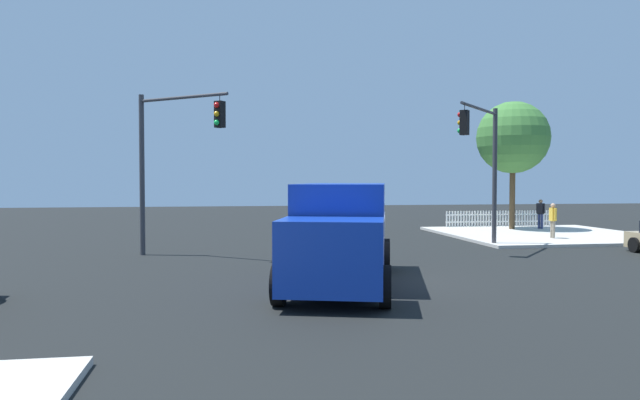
{
  "coord_description": "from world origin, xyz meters",
  "views": [
    {
      "loc": [
        4.73,
        16.54,
        2.95
      ],
      "look_at": [
        2.05,
        0.11,
        2.38
      ],
      "focal_mm": 32.82,
      "sensor_mm": 36.0,
      "label": 1
    }
  ],
  "objects_px": {
    "pedestrian_crossing": "(553,218)",
    "delivery_truck": "(342,232)",
    "traffic_light_primary": "(485,153)",
    "shade_tree_near": "(513,138)",
    "pedestrian_near_corner": "(541,212)",
    "traffic_light_secondary": "(167,149)"
  },
  "relations": [
    {
      "from": "delivery_truck",
      "to": "pedestrian_crossing",
      "type": "relative_size",
      "value": 4.75
    },
    {
      "from": "delivery_truck",
      "to": "pedestrian_near_corner",
      "type": "xyz_separation_m",
      "value": [
        -14.7,
        -14.87,
        -0.37
      ]
    },
    {
      "from": "traffic_light_primary",
      "to": "pedestrian_crossing",
      "type": "relative_size",
      "value": 3.55
    },
    {
      "from": "traffic_light_secondary",
      "to": "shade_tree_near",
      "type": "distance_m",
      "value": 20.33
    },
    {
      "from": "delivery_truck",
      "to": "traffic_light_primary",
      "type": "relative_size",
      "value": 1.34
    },
    {
      "from": "pedestrian_near_corner",
      "to": "pedestrian_crossing",
      "type": "height_order",
      "value": "pedestrian_near_corner"
    },
    {
      "from": "pedestrian_crossing",
      "to": "delivery_truck",
      "type": "bearing_deg",
      "value": 38.18
    },
    {
      "from": "traffic_light_secondary",
      "to": "pedestrian_crossing",
      "type": "relative_size",
      "value": 3.72
    },
    {
      "from": "delivery_truck",
      "to": "pedestrian_near_corner",
      "type": "relative_size",
      "value": 4.73
    },
    {
      "from": "pedestrian_near_corner",
      "to": "traffic_light_primary",
      "type": "bearing_deg",
      "value": 47.75
    },
    {
      "from": "traffic_light_primary",
      "to": "shade_tree_near",
      "type": "bearing_deg",
      "value": -124.2
    },
    {
      "from": "delivery_truck",
      "to": "traffic_light_secondary",
      "type": "distance_m",
      "value": 9.01
    },
    {
      "from": "traffic_light_primary",
      "to": "shade_tree_near",
      "type": "height_order",
      "value": "shade_tree_near"
    },
    {
      "from": "shade_tree_near",
      "to": "pedestrian_near_corner",
      "type": "bearing_deg",
      "value": 175.06
    },
    {
      "from": "traffic_light_primary",
      "to": "pedestrian_crossing",
      "type": "distance_m",
      "value": 6.23
    },
    {
      "from": "traffic_light_primary",
      "to": "traffic_light_secondary",
      "type": "bearing_deg",
      "value": 1.81
    },
    {
      "from": "delivery_truck",
      "to": "traffic_light_secondary",
      "type": "xyz_separation_m",
      "value": [
        5.47,
        -6.66,
        2.64
      ]
    },
    {
      "from": "pedestrian_near_corner",
      "to": "shade_tree_near",
      "type": "bearing_deg",
      "value": -4.94
    },
    {
      "from": "delivery_truck",
      "to": "traffic_light_primary",
      "type": "bearing_deg",
      "value": -137.12
    },
    {
      "from": "pedestrian_crossing",
      "to": "pedestrian_near_corner",
      "type": "bearing_deg",
      "value": -114.29
    },
    {
      "from": "traffic_light_secondary",
      "to": "pedestrian_crossing",
      "type": "xyz_separation_m",
      "value": [
        -17.85,
        -3.08,
        -3.02
      ]
    },
    {
      "from": "traffic_light_primary",
      "to": "pedestrian_crossing",
      "type": "xyz_separation_m",
      "value": [
        -4.77,
        -2.67,
        -3.0
      ]
    }
  ]
}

